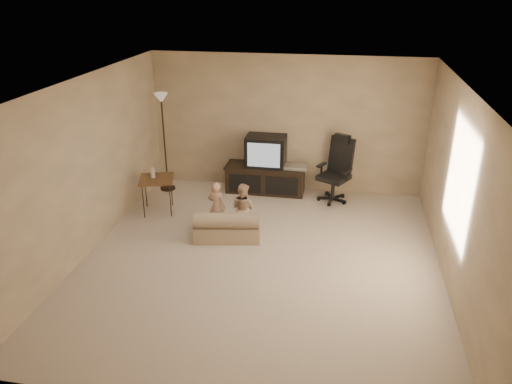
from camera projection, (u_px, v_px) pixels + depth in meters
floor at (260, 260)px, 7.12m from camera, size 5.50×5.50×0.00m
room_shell at (261, 160)px, 6.52m from camera, size 5.50×5.50×5.50m
tv_stand at (266, 169)px, 9.25m from camera, size 1.51×0.55×1.08m
office_chair at (336, 178)px, 8.90m from camera, size 0.74×0.75×1.19m
side_table at (156, 179)px, 8.38m from camera, size 0.69×0.69×0.83m
floor_lamp at (163, 121)px, 9.00m from camera, size 0.29×0.29×1.83m
child_sofa at (227, 227)px, 7.64m from camera, size 1.08×0.73×0.49m
toddler_left at (217, 207)px, 7.81m from camera, size 0.34×0.28×0.82m
toddler_right at (243, 208)px, 7.75m from camera, size 0.46×0.37×0.82m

